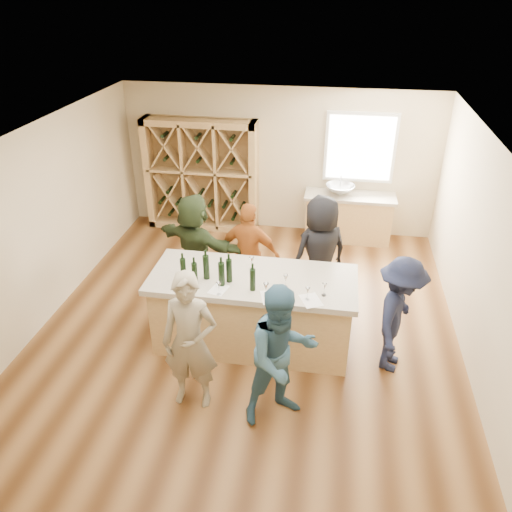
% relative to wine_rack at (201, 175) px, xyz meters
% --- Properties ---
extents(floor, '(6.00, 7.00, 0.10)m').
position_rel_wine_rack_xyz_m(floor, '(1.50, -3.27, -1.15)').
color(floor, brown).
rests_on(floor, ground).
extents(ceiling, '(6.00, 7.00, 0.10)m').
position_rel_wine_rack_xyz_m(ceiling, '(1.50, -3.27, 1.75)').
color(ceiling, white).
rests_on(ceiling, ground).
extents(wall_back, '(6.00, 0.10, 2.80)m').
position_rel_wine_rack_xyz_m(wall_back, '(1.50, 0.28, 0.30)').
color(wall_back, beige).
rests_on(wall_back, ground).
extents(wall_front, '(6.00, 0.10, 2.80)m').
position_rel_wine_rack_xyz_m(wall_front, '(1.50, -6.82, 0.30)').
color(wall_front, beige).
rests_on(wall_front, ground).
extents(wall_left, '(0.10, 7.00, 2.80)m').
position_rel_wine_rack_xyz_m(wall_left, '(-1.55, -3.27, 0.30)').
color(wall_left, beige).
rests_on(wall_left, ground).
extents(wall_right, '(0.10, 7.00, 2.80)m').
position_rel_wine_rack_xyz_m(wall_right, '(4.55, -3.27, 0.30)').
color(wall_right, beige).
rests_on(wall_right, ground).
extents(window_frame, '(1.30, 0.06, 1.30)m').
position_rel_wine_rack_xyz_m(window_frame, '(3.00, 0.20, 0.65)').
color(window_frame, white).
rests_on(window_frame, wall_back).
extents(window_pane, '(1.18, 0.01, 1.18)m').
position_rel_wine_rack_xyz_m(window_pane, '(3.00, 0.17, 0.65)').
color(window_pane, white).
rests_on(window_pane, wall_back).
extents(wine_rack, '(2.20, 0.45, 2.20)m').
position_rel_wine_rack_xyz_m(wine_rack, '(0.00, 0.00, 0.00)').
color(wine_rack, tan).
rests_on(wine_rack, floor).
extents(back_counter_base, '(1.60, 0.58, 0.86)m').
position_rel_wine_rack_xyz_m(back_counter_base, '(2.90, -0.07, -0.67)').
color(back_counter_base, tan).
rests_on(back_counter_base, floor).
extents(back_counter_top, '(1.70, 0.62, 0.06)m').
position_rel_wine_rack_xyz_m(back_counter_top, '(2.90, -0.07, -0.21)').
color(back_counter_top, '#AEA38F').
rests_on(back_counter_top, back_counter_base).
extents(sink, '(0.54, 0.54, 0.19)m').
position_rel_wine_rack_xyz_m(sink, '(2.70, -0.07, -0.09)').
color(sink, silver).
rests_on(sink, back_counter_top).
extents(faucet, '(0.02, 0.02, 0.30)m').
position_rel_wine_rack_xyz_m(faucet, '(2.70, 0.11, -0.03)').
color(faucet, silver).
rests_on(faucet, back_counter_top).
extents(tasting_counter_base, '(2.60, 1.00, 1.00)m').
position_rel_wine_rack_xyz_m(tasting_counter_base, '(1.63, -3.51, -0.60)').
color(tasting_counter_base, tan).
rests_on(tasting_counter_base, floor).
extents(tasting_counter_top, '(2.72, 1.12, 0.08)m').
position_rel_wine_rack_xyz_m(tasting_counter_top, '(1.63, -3.51, -0.06)').
color(tasting_counter_top, '#AEA38F').
rests_on(tasting_counter_top, tasting_counter_base).
extents(wine_bottle_a, '(0.08, 0.08, 0.30)m').
position_rel_wine_rack_xyz_m(wine_bottle_a, '(0.76, -3.70, 0.13)').
color(wine_bottle_a, black).
rests_on(wine_bottle_a, tasting_counter_top).
extents(wine_bottle_b, '(0.07, 0.07, 0.29)m').
position_rel_wine_rack_xyz_m(wine_bottle_b, '(0.92, -3.76, 0.13)').
color(wine_bottle_b, black).
rests_on(wine_bottle_b, tasting_counter_top).
extents(wine_bottle_c, '(0.10, 0.10, 0.33)m').
position_rel_wine_rack_xyz_m(wine_bottle_c, '(1.04, -3.63, 0.15)').
color(wine_bottle_c, black).
rests_on(wine_bottle_c, tasting_counter_top).
extents(wine_bottle_d, '(0.08, 0.08, 0.33)m').
position_rel_wine_rack_xyz_m(wine_bottle_d, '(1.27, -3.76, 0.14)').
color(wine_bottle_d, black).
rests_on(wine_bottle_d, tasting_counter_top).
extents(wine_bottle_e, '(0.10, 0.10, 0.32)m').
position_rel_wine_rack_xyz_m(wine_bottle_e, '(1.35, -3.66, 0.14)').
color(wine_bottle_e, black).
rests_on(wine_bottle_e, tasting_counter_top).
extents(wine_glass_a, '(0.08, 0.08, 0.17)m').
position_rel_wine_rack_xyz_m(wine_glass_a, '(1.29, -3.98, 0.06)').
color(wine_glass_a, white).
rests_on(wine_glass_a, tasting_counter_top).
extents(wine_glass_b, '(0.10, 0.10, 0.20)m').
position_rel_wine_rack_xyz_m(wine_glass_b, '(1.87, -3.93, 0.08)').
color(wine_glass_b, white).
rests_on(wine_glass_b, tasting_counter_top).
extents(wine_glass_c, '(0.08, 0.08, 0.16)m').
position_rel_wine_rack_xyz_m(wine_glass_c, '(2.37, -3.91, 0.06)').
color(wine_glass_c, white).
rests_on(wine_glass_c, tasting_counter_top).
extents(wine_glass_d, '(0.08, 0.08, 0.17)m').
position_rel_wine_rack_xyz_m(wine_glass_d, '(2.08, -3.67, 0.07)').
color(wine_glass_d, white).
rests_on(wine_glass_d, tasting_counter_top).
extents(wine_glass_e, '(0.07, 0.07, 0.16)m').
position_rel_wine_rack_xyz_m(wine_glass_e, '(2.57, -3.78, 0.06)').
color(wine_glass_e, white).
rests_on(wine_glass_e, tasting_counter_top).
extents(tasting_menu_a, '(0.25, 0.30, 0.00)m').
position_rel_wine_rack_xyz_m(tasting_menu_a, '(1.26, -3.87, -0.02)').
color(tasting_menu_a, white).
rests_on(tasting_menu_a, tasting_counter_top).
extents(tasting_menu_b, '(0.30, 0.36, 0.00)m').
position_rel_wine_rack_xyz_m(tasting_menu_b, '(1.93, -3.93, -0.02)').
color(tasting_menu_b, white).
rests_on(tasting_menu_b, tasting_counter_top).
extents(tasting_menu_c, '(0.33, 0.37, 0.00)m').
position_rel_wine_rack_xyz_m(tasting_menu_c, '(2.42, -3.92, -0.02)').
color(tasting_menu_c, white).
rests_on(tasting_menu_c, tasting_counter_top).
extents(person_near_left, '(0.66, 0.49, 1.78)m').
position_rel_wine_rack_xyz_m(person_near_left, '(1.11, -4.70, -0.21)').
color(person_near_left, gray).
rests_on(person_near_left, floor).
extents(person_near_right, '(0.97, 0.85, 1.76)m').
position_rel_wine_rack_xyz_m(person_near_right, '(2.17, -4.75, -0.22)').
color(person_near_right, '#335972').
rests_on(person_near_right, floor).
extents(person_server, '(0.74, 1.13, 1.61)m').
position_rel_wine_rack_xyz_m(person_server, '(3.51, -3.67, -0.30)').
color(person_server, '#191E38').
rests_on(person_server, floor).
extents(person_far_mid, '(1.03, 0.63, 1.65)m').
position_rel_wine_rack_xyz_m(person_far_mid, '(1.40, -2.47, -0.27)').
color(person_far_mid, '#994C19').
rests_on(person_far_mid, floor).
extents(person_far_right, '(1.05, 0.95, 1.81)m').
position_rel_wine_rack_xyz_m(person_far_right, '(2.46, -2.41, -0.20)').
color(person_far_right, black).
rests_on(person_far_right, floor).
extents(person_far_left, '(1.69, 1.15, 1.71)m').
position_rel_wine_rack_xyz_m(person_far_left, '(0.53, -2.41, -0.24)').
color(person_far_left, '#263319').
rests_on(person_far_left, floor).
extents(wine_bottle_f, '(0.07, 0.07, 0.30)m').
position_rel_wine_rack_xyz_m(wine_bottle_f, '(1.68, -3.81, 0.13)').
color(wine_bottle_f, black).
rests_on(wine_bottle_f, tasting_counter_top).
extents(wine_glass_f, '(0.07, 0.07, 0.18)m').
position_rel_wine_rack_xyz_m(wine_glass_f, '(1.58, -3.31, 0.07)').
color(wine_glass_f, white).
rests_on(wine_glass_f, tasting_counter_top).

